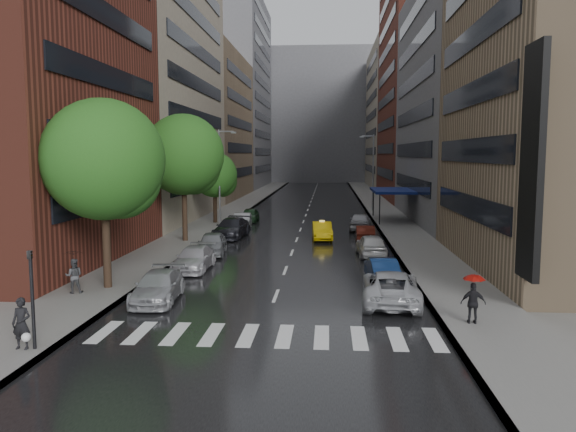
# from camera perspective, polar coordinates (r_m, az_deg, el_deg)

# --- Properties ---
(ground) EXTENTS (220.00, 220.00, 0.00)m
(ground) POSITION_cam_1_polar(r_m,az_deg,el_deg) (23.67, -2.17, -10.53)
(ground) COLOR gray
(ground) RESTS_ON ground
(road) EXTENTS (14.00, 140.00, 0.01)m
(road) POSITION_cam_1_polar(r_m,az_deg,el_deg) (72.88, 2.14, 0.93)
(road) COLOR black
(road) RESTS_ON ground
(sidewalk_left) EXTENTS (4.00, 140.00, 0.15)m
(sidewalk_left) POSITION_cam_1_polar(r_m,az_deg,el_deg) (73.73, -4.87, 1.03)
(sidewalk_left) COLOR gray
(sidewalk_left) RESTS_ON ground
(sidewalk_right) EXTENTS (4.00, 140.00, 0.15)m
(sidewalk_right) POSITION_cam_1_polar(r_m,az_deg,el_deg) (73.12, 9.21, 0.92)
(sidewalk_right) COLOR gray
(sidewalk_right) RESTS_ON ground
(crosswalk) EXTENTS (13.15, 2.80, 0.01)m
(crosswalk) POSITION_cam_1_polar(r_m,az_deg,el_deg) (21.75, -2.22, -12.04)
(crosswalk) COLOR silver
(crosswalk) RESTS_ON ground
(buildings_left) EXTENTS (8.00, 108.00, 38.00)m
(buildings_left) POSITION_cam_1_polar(r_m,az_deg,el_deg) (83.66, -8.17, 12.53)
(buildings_left) COLOR maroon
(buildings_left) RESTS_ON ground
(buildings_right) EXTENTS (8.05, 109.10, 36.00)m
(buildings_right) POSITION_cam_1_polar(r_m,az_deg,el_deg) (80.61, 13.32, 11.98)
(buildings_right) COLOR #937A5B
(buildings_right) RESTS_ON ground
(building_far) EXTENTS (40.00, 14.00, 32.00)m
(building_far) POSITION_cam_1_polar(r_m,az_deg,el_deg) (140.83, 3.15, 10.04)
(building_far) COLOR slate
(building_far) RESTS_ON ground
(tree_near) EXTENTS (6.02, 6.02, 9.60)m
(tree_near) POSITION_cam_1_polar(r_m,az_deg,el_deg) (29.30, -18.24, 5.45)
(tree_near) COLOR #382619
(tree_near) RESTS_ON ground
(tree_mid) EXTENTS (6.23, 6.23, 9.92)m
(tree_mid) POSITION_cam_1_polar(r_m,az_deg,el_deg) (43.97, -10.56, 6.13)
(tree_mid) COLOR #382619
(tree_mid) RESTS_ON ground
(tree_far) EXTENTS (4.41, 4.41, 7.03)m
(tree_far) POSITION_cam_1_polar(r_m,az_deg,el_deg) (55.37, -7.47, 4.15)
(tree_far) COLOR #382619
(tree_far) RESTS_ON ground
(taxi) EXTENTS (1.80, 4.41, 1.42)m
(taxi) POSITION_cam_1_polar(r_m,az_deg,el_deg) (45.13, 3.48, -1.52)
(taxi) COLOR yellow
(taxi) RESTS_ON ground
(parked_cars_left) EXTENTS (2.75, 35.32, 1.60)m
(parked_cars_left) POSITION_cam_1_polar(r_m,az_deg,el_deg) (41.76, -6.84, -2.15)
(parked_cars_left) COLOR #929397
(parked_cars_left) RESTS_ON ground
(parked_cars_right) EXTENTS (2.93, 30.19, 1.60)m
(parked_cars_right) POSITION_cam_1_polar(r_m,az_deg,el_deg) (36.81, 8.59, -3.30)
(parked_cars_right) COLOR #ABACB1
(parked_cars_right) RESTS_ON ground
(ped_bag_walker) EXTENTS (0.69, 0.48, 1.80)m
(ped_bag_walker) POSITION_cam_1_polar(r_m,az_deg,el_deg) (21.70, -25.43, -9.91)
(ped_bag_walker) COLOR black
(ped_bag_walker) RESTS_ON sidewalk_left
(ped_black_umbrella) EXTENTS (0.97, 0.98, 2.09)m
(ped_black_umbrella) POSITION_cam_1_polar(r_m,az_deg,el_deg) (29.11, -20.96, -4.95)
(ped_black_umbrella) COLOR #424347
(ped_black_umbrella) RESTS_ON sidewalk_left
(ped_red_umbrella) EXTENTS (1.00, 0.82, 2.01)m
(ped_red_umbrella) POSITION_cam_1_polar(r_m,az_deg,el_deg) (23.60, 18.33, -7.56)
(ped_red_umbrella) COLOR black
(ped_red_umbrella) RESTS_ON sidewalk_right
(traffic_light) EXTENTS (0.18, 0.15, 3.45)m
(traffic_light) POSITION_cam_1_polar(r_m,az_deg,el_deg) (21.26, -24.57, -6.85)
(traffic_light) COLOR black
(traffic_light) RESTS_ON sidewalk_left
(street_lamp_left) EXTENTS (1.74, 0.22, 9.00)m
(street_lamp_left) POSITION_cam_1_polar(r_m,az_deg,el_deg) (53.54, -6.91, 4.17)
(street_lamp_left) COLOR gray
(street_lamp_left) RESTS_ON sidewalk_left
(street_lamp_right) EXTENTS (1.74, 0.22, 9.00)m
(street_lamp_right) POSITION_cam_1_polar(r_m,az_deg,el_deg) (67.74, 8.57, 4.59)
(street_lamp_right) COLOR gray
(street_lamp_right) RESTS_ON sidewalk_right
(awning) EXTENTS (4.00, 8.00, 3.12)m
(awning) POSITION_cam_1_polar(r_m,az_deg,el_deg) (58.00, 10.54, 2.54)
(awning) COLOR navy
(awning) RESTS_ON sidewalk_right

